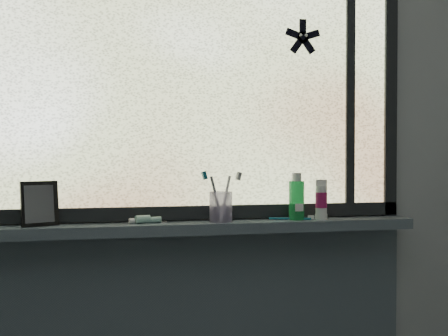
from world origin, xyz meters
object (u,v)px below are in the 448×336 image
vanity_mirror (40,204)px  mouthwash_bottle (297,196)px  toothbrush_cup (221,207)px  cream_tube (321,198)px

vanity_mirror → mouthwash_bottle: size_ratio=1.05×
vanity_mirror → mouthwash_bottle: (0.92, -0.01, 0.01)m
toothbrush_cup → mouthwash_bottle: (0.29, 0.01, 0.03)m
toothbrush_cup → cream_tube: 0.39m
vanity_mirror → cream_tube: size_ratio=1.43×
toothbrush_cup → mouthwash_bottle: 0.30m
toothbrush_cup → mouthwash_bottle: mouthwash_bottle is taller
mouthwash_bottle → toothbrush_cup: bearing=-178.8°
vanity_mirror → mouthwash_bottle: 0.92m
vanity_mirror → cream_tube: bearing=-23.7°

